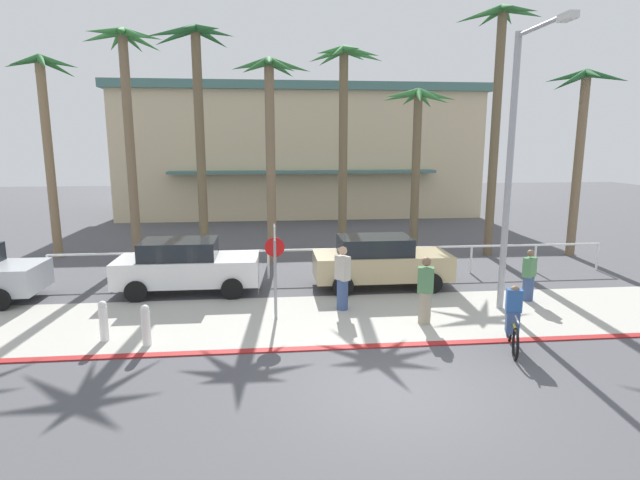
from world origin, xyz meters
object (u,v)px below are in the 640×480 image
palm_tree_4 (344,99)px  palm_tree_6 (498,79)px  palm_tree_5 (417,132)px  cyclist_yellow_0 (513,319)px  palm_tree_2 (197,91)px  pedestrian_1 (529,278)px  bollard_2 (103,321)px  car_tan_2 (380,261)px  pedestrian_0 (425,293)px  car_white_1 (186,266)px  bollard_0 (146,325)px  palm_tree_0 (46,116)px  palm_tree_7 (583,119)px  palm_tree_1 (126,86)px  pedestrian_2 (343,281)px  palm_tree_3 (270,111)px  streetlight_curb (514,158)px  stop_sign_bike_lane (275,258)px

palm_tree_4 → palm_tree_6: bearing=-8.2°
palm_tree_5 → cyclist_yellow_0: palm_tree_5 is taller
palm_tree_2 → pedestrian_1: 13.61m
bollard_2 → car_tan_2: 8.50m
palm_tree_6 → pedestrian_0: palm_tree_6 is taller
palm_tree_2 → car_white_1: palm_tree_2 is taller
bollard_0 → palm_tree_0: palm_tree_0 is taller
bollard_0 → car_tan_2: bearing=33.8°
palm_tree_7 → palm_tree_1: bearing=176.5°
palm_tree_5 → pedestrian_2: (-4.22, -7.49, -4.28)m
palm_tree_2 → palm_tree_5: (8.90, 0.63, -1.49)m
palm_tree_4 → palm_tree_7: palm_tree_4 is taller
cyclist_yellow_0 → pedestrian_1: bearing=57.2°
palm_tree_3 → palm_tree_4: 3.33m
palm_tree_0 → bollard_0: bearing=-59.9°
palm_tree_5 → palm_tree_7: palm_tree_7 is taller
bollard_2 → palm_tree_2: bearing=81.4°
palm_tree_3 → streetlight_curb: bearing=-46.0°
pedestrian_2 → palm_tree_4: bearing=81.5°
car_white_1 → bollard_0: bearing=-93.5°
car_white_1 → pedestrian_2: bearing=-25.6°
palm_tree_0 → pedestrian_2: (10.79, -8.03, -4.87)m
palm_tree_5 → palm_tree_7: size_ratio=0.91×
bollard_0 → car_white_1: (0.26, 4.34, 0.35)m
palm_tree_2 → car_tan_2: (6.24, -4.65, -5.77)m
bollard_0 → palm_tree_0: bearing=120.1°
palm_tree_0 → palm_tree_6: bearing=-4.9°
stop_sign_bike_lane → palm_tree_5: size_ratio=0.37×
palm_tree_0 → palm_tree_1: bearing=-14.1°
bollard_2 → pedestrian_2: bearing=15.9°
pedestrian_0 → pedestrian_2: bearing=145.6°
palm_tree_2 → pedestrian_2: bearing=-55.7°
palm_tree_6 → car_tan_2: bearing=-142.5°
palm_tree_2 → car_white_1: size_ratio=2.06×
palm_tree_7 → pedestrian_2: bearing=-150.2°
palm_tree_1 → cyclist_yellow_0: 16.16m
palm_tree_0 → pedestrian_2: size_ratio=4.39×
streetlight_curb → palm_tree_6: (2.65, 7.08, 2.91)m
car_tan_2 → palm_tree_0: bearing=154.7°
bollard_0 → streetlight_curb: streetlight_curb is taller
streetlight_curb → palm_tree_5: streetlight_curb is taller
pedestrian_2 → bollard_2: bearing=-164.1°
pedestrian_1 → car_tan_2: bearing=154.7°
palm_tree_7 → pedestrian_2: 13.12m
stop_sign_bike_lane → palm_tree_0: 13.04m
stop_sign_bike_lane → pedestrian_2: stop_sign_bike_lane is taller
palm_tree_3 → palm_tree_0: bearing=167.5°
stop_sign_bike_lane → palm_tree_3: palm_tree_3 is taller
bollard_0 → pedestrian_0: 6.92m
palm_tree_0 → cyclist_yellow_0: 18.77m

